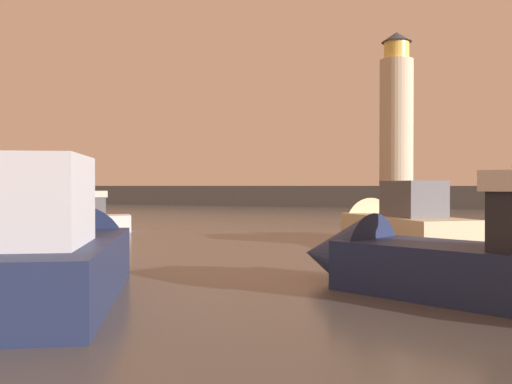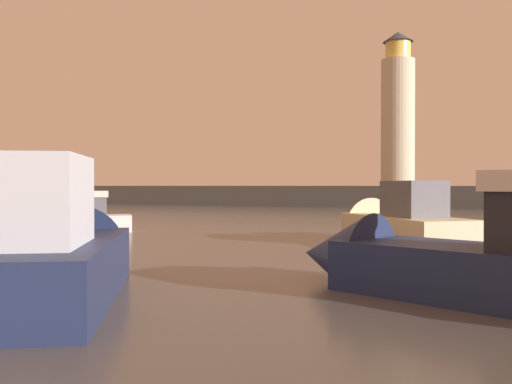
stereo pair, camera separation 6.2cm
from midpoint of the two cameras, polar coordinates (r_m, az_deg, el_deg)
The scene contains 8 objects.
ground_plane at distance 32.04m, azimuth 11.11°, elevation -3.50°, with size 220.00×220.00×0.00m, color #4C4742.
breakwater at distance 61.76m, azimuth 15.38°, elevation -0.45°, with size 77.73×6.96×2.29m, color #423F3D.
lighthouse at distance 62.34m, azimuth 14.36°, elevation 7.84°, with size 3.57×3.57×16.55m.
motorboat_0 at distance 12.27m, azimuth 19.75°, elevation -6.42°, with size 8.39×5.46×3.08m.
motorboat_1 at distance 23.53m, azimuth 13.54°, elevation -3.13°, with size 6.69×7.97×3.04m.
motorboat_2 at distance 21.14m, azimuth -23.12°, elevation -2.98°, with size 4.13×8.42×3.72m.
motorboat_3 at distance 29.03m, azimuth -19.20°, elevation -2.73°, with size 6.08×4.99×2.41m.
motorboat_5 at distance 12.82m, azimuth -19.00°, elevation -5.80°, with size 5.83×8.29×3.34m.
Camera 2 is at (4.92, -1.60, 2.31)m, focal length 39.03 mm.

